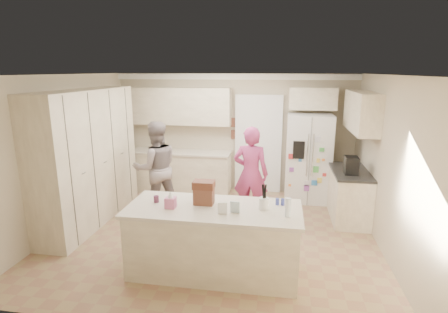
% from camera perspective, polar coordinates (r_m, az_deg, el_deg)
% --- Properties ---
extents(floor, '(5.20, 4.60, 0.02)m').
position_cam_1_polar(floor, '(6.01, -1.52, -12.51)').
color(floor, '#967C54').
rests_on(floor, ground).
extents(ceiling, '(5.20, 4.60, 0.02)m').
position_cam_1_polar(ceiling, '(5.38, -1.70, 13.33)').
color(ceiling, white).
rests_on(ceiling, wall_back).
extents(wall_back, '(5.20, 0.02, 2.60)m').
position_cam_1_polar(wall_back, '(7.78, 1.61, 3.81)').
color(wall_back, '#C1B396').
rests_on(wall_back, ground).
extents(wall_front, '(5.20, 0.02, 2.60)m').
position_cam_1_polar(wall_front, '(3.43, -9.01, -9.72)').
color(wall_front, '#C1B396').
rests_on(wall_front, ground).
extents(wall_left, '(0.02, 4.60, 2.60)m').
position_cam_1_polar(wall_left, '(6.56, -24.61, 0.62)').
color(wall_left, '#C1B396').
rests_on(wall_left, ground).
extents(wall_right, '(0.02, 4.60, 2.60)m').
position_cam_1_polar(wall_right, '(5.68, 25.21, -1.33)').
color(wall_right, '#C1B396').
rests_on(wall_right, ground).
extents(crown_back, '(5.20, 0.08, 0.12)m').
position_cam_1_polar(crown_back, '(7.62, 1.62, 12.90)').
color(crown_back, white).
rests_on(crown_back, wall_back).
extents(pantry_bank, '(0.60, 2.60, 2.35)m').
position_cam_1_polar(pantry_bank, '(6.58, -21.31, -0.13)').
color(pantry_bank, '#F5E7C6').
rests_on(pantry_bank, floor).
extents(back_base_cab, '(2.20, 0.60, 0.88)m').
position_cam_1_polar(back_base_cab, '(7.92, -7.01, -2.50)').
color(back_base_cab, '#F5E7C6').
rests_on(back_base_cab, floor).
extents(back_countertop, '(2.24, 0.63, 0.04)m').
position_cam_1_polar(back_countertop, '(7.80, -7.13, 0.72)').
color(back_countertop, beige).
rests_on(back_countertop, back_base_cab).
extents(back_upper_cab, '(2.20, 0.35, 0.80)m').
position_cam_1_polar(back_upper_cab, '(7.76, -7.08, 8.16)').
color(back_upper_cab, '#F5E7C6').
rests_on(back_upper_cab, wall_back).
extents(doorway_opening, '(0.90, 0.06, 2.10)m').
position_cam_1_polar(doorway_opening, '(7.75, 5.60, 1.82)').
color(doorway_opening, black).
rests_on(doorway_opening, floor).
extents(doorway_casing, '(1.02, 0.03, 2.22)m').
position_cam_1_polar(doorway_casing, '(7.72, 5.59, 1.77)').
color(doorway_casing, white).
rests_on(doorway_casing, floor).
extents(wall_frame_upper, '(0.15, 0.02, 0.20)m').
position_cam_1_polar(wall_frame_upper, '(7.70, 1.73, 5.59)').
color(wall_frame_upper, brown).
rests_on(wall_frame_upper, wall_back).
extents(wall_frame_lower, '(0.15, 0.02, 0.20)m').
position_cam_1_polar(wall_frame_lower, '(7.75, 1.72, 3.61)').
color(wall_frame_lower, brown).
rests_on(wall_frame_lower, wall_back).
extents(refrigerator, '(0.91, 0.71, 1.80)m').
position_cam_1_polar(refrigerator, '(7.40, 13.58, -0.28)').
color(refrigerator, white).
rests_on(refrigerator, floor).
extents(fridge_seam, '(0.02, 0.02, 1.78)m').
position_cam_1_polar(fridge_seam, '(7.05, 13.77, -0.98)').
color(fridge_seam, gray).
rests_on(fridge_seam, refrigerator).
extents(fridge_dispenser, '(0.22, 0.03, 0.35)m').
position_cam_1_polar(fridge_dispenser, '(6.97, 12.10, 1.05)').
color(fridge_dispenser, black).
rests_on(fridge_dispenser, refrigerator).
extents(fridge_handle_l, '(0.02, 0.02, 0.85)m').
position_cam_1_polar(fridge_handle_l, '(7.00, 13.45, 0.19)').
color(fridge_handle_l, silver).
rests_on(fridge_handle_l, refrigerator).
extents(fridge_handle_r, '(0.02, 0.02, 0.85)m').
position_cam_1_polar(fridge_handle_r, '(7.01, 14.26, 0.16)').
color(fridge_handle_r, silver).
rests_on(fridge_handle_r, refrigerator).
extents(over_fridge_cab, '(0.95, 0.35, 0.45)m').
position_cam_1_polar(over_fridge_cab, '(7.46, 14.29, 9.15)').
color(over_fridge_cab, '#F5E7C6').
rests_on(over_fridge_cab, wall_back).
extents(right_base_cab, '(0.60, 1.20, 0.88)m').
position_cam_1_polar(right_base_cab, '(6.79, 19.71, -6.07)').
color(right_base_cab, '#F5E7C6').
rests_on(right_base_cab, floor).
extents(right_countertop, '(0.63, 1.24, 0.04)m').
position_cam_1_polar(right_countertop, '(6.65, 19.94, -2.33)').
color(right_countertop, '#2D2B28').
rests_on(right_countertop, right_base_cab).
extents(right_upper_cab, '(0.35, 1.50, 0.70)m').
position_cam_1_polar(right_upper_cab, '(6.67, 21.53, 6.81)').
color(right_upper_cab, '#F5E7C6').
rests_on(right_upper_cab, wall_right).
extents(coffee_maker, '(0.22, 0.28, 0.30)m').
position_cam_1_polar(coffee_maker, '(6.41, 20.03, -1.36)').
color(coffee_maker, black).
rests_on(coffee_maker, right_countertop).
extents(island_base, '(2.20, 0.90, 0.88)m').
position_cam_1_polar(island_base, '(4.81, -1.67, -13.64)').
color(island_base, '#F5E7C6').
rests_on(island_base, floor).
extents(island_top, '(2.28, 0.96, 0.05)m').
position_cam_1_polar(island_top, '(4.62, -1.71, -8.57)').
color(island_top, beige).
rests_on(island_top, island_base).
extents(utensil_crock, '(0.13, 0.13, 0.15)m').
position_cam_1_polar(utensil_crock, '(4.55, 6.53, -7.62)').
color(utensil_crock, white).
rests_on(utensil_crock, island_top).
extents(tissue_box, '(0.13, 0.13, 0.14)m').
position_cam_1_polar(tissue_box, '(4.62, -8.72, -7.43)').
color(tissue_box, '#C66392').
rests_on(tissue_box, island_top).
extents(tissue_plume, '(0.08, 0.08, 0.08)m').
position_cam_1_polar(tissue_plume, '(4.58, -8.77, -6.15)').
color(tissue_plume, white).
rests_on(tissue_plume, tissue_box).
extents(dollhouse_body, '(0.26, 0.18, 0.22)m').
position_cam_1_polar(dollhouse_body, '(4.69, -3.30, -6.46)').
color(dollhouse_body, brown).
rests_on(dollhouse_body, island_top).
extents(dollhouse_roof, '(0.28, 0.20, 0.10)m').
position_cam_1_polar(dollhouse_roof, '(4.63, -3.32, -4.60)').
color(dollhouse_roof, '#592D1E').
rests_on(dollhouse_roof, dollhouse_body).
extents(jam_jar, '(0.07, 0.07, 0.09)m').
position_cam_1_polar(jam_jar, '(4.84, -11.00, -6.84)').
color(jam_jar, '#59263F').
rests_on(jam_jar, island_top).
extents(greeting_card_a, '(0.12, 0.06, 0.16)m').
position_cam_1_polar(greeting_card_a, '(4.37, -0.27, -8.41)').
color(greeting_card_a, white).
rests_on(greeting_card_a, island_top).
extents(greeting_card_b, '(0.12, 0.05, 0.16)m').
position_cam_1_polar(greeting_card_b, '(4.39, 1.79, -8.29)').
color(greeting_card_b, silver).
rests_on(greeting_card_b, island_top).
extents(water_bottle, '(0.07, 0.07, 0.24)m').
position_cam_1_polar(water_bottle, '(4.35, 10.40, -8.19)').
color(water_bottle, silver).
rests_on(water_bottle, island_top).
extents(shaker_salt, '(0.05, 0.05, 0.09)m').
position_cam_1_polar(shaker_salt, '(4.72, 8.71, -7.30)').
color(shaker_salt, '#323C92').
rests_on(shaker_salt, island_top).
extents(shaker_pepper, '(0.05, 0.05, 0.09)m').
position_cam_1_polar(shaker_pepper, '(4.72, 9.56, -7.33)').
color(shaker_pepper, '#323C92').
rests_on(shaker_pepper, island_top).
extents(teen_boy, '(1.08, 1.01, 1.77)m').
position_cam_1_polar(teen_boy, '(6.66, -11.01, -1.87)').
color(teen_boy, gray).
rests_on(teen_boy, floor).
extents(teen_girl, '(0.67, 0.47, 1.72)m').
position_cam_1_polar(teen_girl, '(6.26, 4.39, -2.86)').
color(teen_girl, '#B93E6F').
rests_on(teen_girl, floor).
extents(fridge_magnets, '(0.76, 0.02, 1.44)m').
position_cam_1_polar(fridge_magnets, '(7.05, 13.78, -1.00)').
color(fridge_magnets, tan).
rests_on(fridge_magnets, refrigerator).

